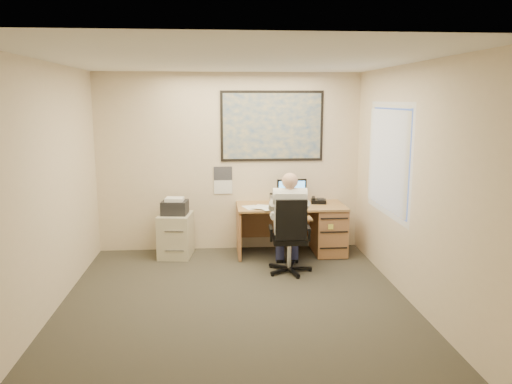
{
  "coord_description": "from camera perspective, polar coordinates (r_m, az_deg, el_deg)",
  "views": [
    {
      "loc": [
        -0.21,
        -5.31,
        2.3
      ],
      "look_at": [
        0.33,
        1.3,
        1.06
      ],
      "focal_mm": 35.0,
      "sensor_mm": 36.0,
      "label": 1
    }
  ],
  "objects": [
    {
      "name": "wall_calendar",
      "position": [
        7.65,
        -3.79,
        1.35
      ],
      "size": [
        0.28,
        0.01,
        0.42
      ],
      "primitive_type": "cube",
      "color": "white",
      "rests_on": "room_shell"
    },
    {
      "name": "office_chair",
      "position": [
        6.73,
        3.89,
        -6.75
      ],
      "size": [
        0.64,
        0.64,
        1.04
      ],
      "rotation": [
        0.0,
        0.0,
        -0.05
      ],
      "color": "black",
      "rests_on": "ground"
    },
    {
      "name": "world_map",
      "position": [
        7.6,
        1.85,
        7.53
      ],
      "size": [
        1.56,
        0.03,
        1.06
      ],
      "primitive_type": "cube",
      "color": "#1E4C93",
      "rests_on": "room_shell"
    },
    {
      "name": "desk",
      "position": [
        7.58,
        6.49,
        -3.72
      ],
      "size": [
        1.6,
        0.97,
        1.11
      ],
      "color": "#A87C48",
      "rests_on": "ground"
    },
    {
      "name": "person",
      "position": [
        6.7,
        3.81,
        -3.52
      ],
      "size": [
        0.63,
        0.85,
        1.35
      ],
      "primitive_type": null,
      "rotation": [
        0.0,
        0.0,
        -0.07
      ],
      "color": "silver",
      "rests_on": "office_chair"
    },
    {
      "name": "filing_cabinet",
      "position": [
        7.49,
        -9.18,
        -4.44
      ],
      "size": [
        0.52,
        0.6,
        0.89
      ],
      "rotation": [
        0.0,
        0.0,
        -0.13
      ],
      "color": "#BDB598",
      "rests_on": "ground"
    },
    {
      "name": "room_shell",
      "position": [
        5.4,
        -2.37,
        0.42
      ],
      "size": [
        4.0,
        4.5,
        2.7
      ],
      "color": "#333027",
      "rests_on": "ground"
    },
    {
      "name": "window_blinds",
      "position": [
        6.53,
        14.89,
        3.61
      ],
      "size": [
        0.06,
        1.4,
        1.3
      ],
      "primitive_type": null,
      "color": "beige",
      "rests_on": "room_shell"
    }
  ]
}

